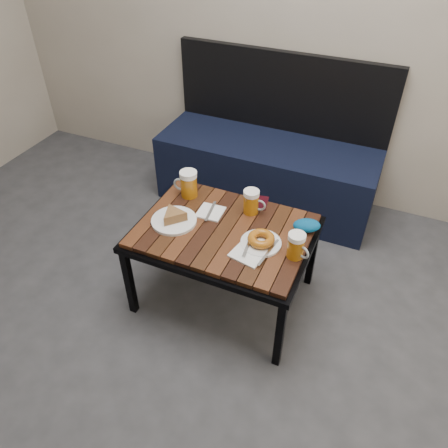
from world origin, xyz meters
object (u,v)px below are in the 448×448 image
at_px(cafe_table, 224,236).
at_px(plate_pie, 174,218).
at_px(knit_pouch, 307,225).
at_px(beer_mug_left, 188,184).
at_px(beer_mug_right, 296,246).
at_px(plate_bagel, 261,241).
at_px(bench, 268,166).
at_px(beer_mug_centre, 252,202).
at_px(passport_burgundy, 259,202).
at_px(passport_navy, 164,219).

bearing_deg(cafe_table, plate_pie, -168.47).
bearing_deg(knit_pouch, plate_pie, -162.03).
relative_size(beer_mug_left, beer_mug_right, 1.16).
bearing_deg(beer_mug_right, plate_bagel, -160.49).
relative_size(bench, knit_pouch, 10.84).
xyz_separation_m(bench, beer_mug_centre, (0.16, -0.75, 0.26)).
height_order(beer_mug_centre, beer_mug_right, beer_mug_centre).
distance_m(cafe_table, passport_burgundy, 0.28).
height_order(bench, plate_bagel, bench).
bearing_deg(cafe_table, beer_mug_right, -7.56).
xyz_separation_m(plate_bagel, knit_pouch, (0.16, 0.18, 0.01)).
height_order(cafe_table, passport_burgundy, passport_burgundy).
bearing_deg(cafe_table, passport_burgundy, 72.23).
bearing_deg(plate_pie, beer_mug_left, 98.74).
bearing_deg(plate_bagel, knit_pouch, 47.90).
bearing_deg(knit_pouch, passport_burgundy, 157.58).
height_order(beer_mug_left, plate_pie, beer_mug_left).
distance_m(bench, beer_mug_left, 0.82).
bearing_deg(plate_pie, bench, 81.14).
height_order(beer_mug_centre, passport_navy, beer_mug_centre).
bearing_deg(knit_pouch, beer_mug_centre, 174.80).
relative_size(cafe_table, plate_pie, 3.82).
distance_m(beer_mug_left, plate_pie, 0.23).
distance_m(beer_mug_right, plate_bagel, 0.17).
bearing_deg(beer_mug_left, beer_mug_right, 155.30).
distance_m(cafe_table, passport_navy, 0.30).
xyz_separation_m(cafe_table, beer_mug_centre, (0.07, 0.17, 0.11)).
xyz_separation_m(passport_navy, passport_burgundy, (0.38, 0.31, -0.00)).
bearing_deg(plate_bagel, beer_mug_right, -4.94).
bearing_deg(beer_mug_left, passport_burgundy, -172.16).
bearing_deg(passport_navy, plate_pie, 76.11).
xyz_separation_m(bench, plate_pie, (-0.15, -0.98, 0.22)).
height_order(beer_mug_left, beer_mug_centre, beer_mug_left).
distance_m(beer_mug_centre, passport_navy, 0.43).
height_order(bench, cafe_table, bench).
distance_m(beer_mug_left, plate_bagel, 0.52).
relative_size(plate_bagel, passport_burgundy, 2.13).
height_order(beer_mug_left, plate_bagel, beer_mug_left).
distance_m(beer_mug_right, passport_navy, 0.66).
relative_size(passport_burgundy, knit_pouch, 0.89).
relative_size(bench, passport_navy, 11.47).
distance_m(cafe_table, beer_mug_right, 0.38).
bearing_deg(cafe_table, beer_mug_left, 147.66).
height_order(passport_burgundy, knit_pouch, knit_pouch).
xyz_separation_m(cafe_table, plate_pie, (-0.24, -0.05, 0.07)).
height_order(plate_bagel, passport_burgundy, plate_bagel).
bearing_deg(passport_navy, bench, 148.88).
distance_m(bench, plate_bagel, 1.03).
height_order(beer_mug_centre, passport_burgundy, beer_mug_centre).
relative_size(beer_mug_right, plate_bagel, 0.51).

